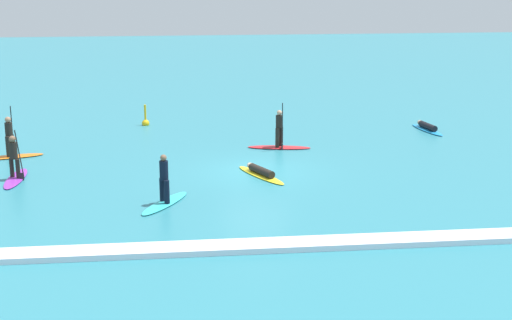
% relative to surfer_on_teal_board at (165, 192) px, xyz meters
% --- Properties ---
extents(ground_plane, '(120.00, 120.00, 0.00)m').
position_rel_surfer_on_teal_board_xyz_m(ground_plane, '(3.63, 3.76, -0.46)').
color(ground_plane, teal).
rests_on(ground_plane, ground).
extents(surfer_on_teal_board, '(1.99, 2.82, 1.80)m').
position_rel_surfer_on_teal_board_xyz_m(surfer_on_teal_board, '(0.00, 0.00, 0.00)').
color(surfer_on_teal_board, '#33C6CC').
rests_on(surfer_on_teal_board, ground_plane).
extents(surfer_on_purple_board, '(0.73, 2.92, 2.03)m').
position_rel_surfer_on_teal_board_xyz_m(surfer_on_purple_board, '(-5.84, 3.72, 0.01)').
color(surfer_on_purple_board, purple).
rests_on(surfer_on_purple_board, ground_plane).
extents(surfer_on_red_board, '(2.96, 1.18, 2.20)m').
position_rel_surfer_on_teal_board_xyz_m(surfer_on_red_board, '(5.13, 7.59, -0.00)').
color(surfer_on_red_board, red).
rests_on(surfer_on_red_board, ground_plane).
extents(surfer_on_yellow_board, '(1.91, 3.07, 0.38)m').
position_rel_surfer_on_teal_board_xyz_m(surfer_on_yellow_board, '(3.75, 3.16, -0.32)').
color(surfer_on_yellow_board, yellow).
rests_on(surfer_on_yellow_board, ground_plane).
extents(surfer_on_orange_board, '(2.81, 1.33, 2.27)m').
position_rel_surfer_on_teal_board_xyz_m(surfer_on_orange_board, '(-6.74, 7.20, 0.03)').
color(surfer_on_orange_board, orange).
rests_on(surfer_on_orange_board, ground_plane).
extents(surfer_on_blue_board, '(1.08, 2.92, 0.39)m').
position_rel_surfer_on_teal_board_xyz_m(surfer_on_blue_board, '(13.11, 10.45, -0.32)').
color(surfer_on_blue_board, '#1E8CD1').
rests_on(surfer_on_blue_board, ground_plane).
extents(marker_buoy, '(0.40, 0.40, 1.19)m').
position_rel_surfer_on_teal_board_xyz_m(marker_buoy, '(-1.15, 13.29, -0.29)').
color(marker_buoy, yellow).
rests_on(marker_buoy, ground_plane).
extents(wave_crest, '(18.22, 0.90, 0.18)m').
position_rel_surfer_on_teal_board_xyz_m(wave_crest, '(3.63, -4.50, -0.37)').
color(wave_crest, white).
rests_on(wave_crest, ground_plane).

